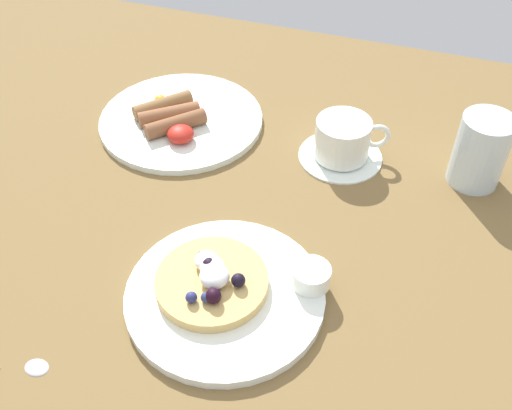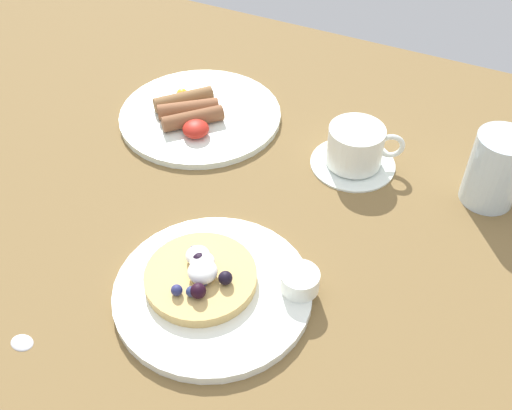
% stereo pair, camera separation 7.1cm
% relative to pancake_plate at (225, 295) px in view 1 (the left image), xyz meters
% --- Properties ---
extents(ground_plane, '(1.66, 1.14, 0.03)m').
position_rel_pancake_plate_xyz_m(ground_plane, '(-0.05, 0.12, -0.02)').
color(ground_plane, brown).
extents(pancake_plate, '(0.25, 0.25, 0.01)m').
position_rel_pancake_plate_xyz_m(pancake_plate, '(0.00, 0.00, 0.00)').
color(pancake_plate, white).
rests_on(pancake_plate, ground_plane).
extents(pancake_with_berries, '(0.14, 0.14, 0.04)m').
position_rel_pancake_plate_xyz_m(pancake_with_berries, '(-0.02, 0.00, 0.02)').
color(pancake_with_berries, tan).
rests_on(pancake_with_berries, pancake_plate).
extents(syrup_ramekin, '(0.05, 0.05, 0.03)m').
position_rel_pancake_plate_xyz_m(syrup_ramekin, '(0.10, 0.05, 0.02)').
color(syrup_ramekin, white).
rests_on(syrup_ramekin, pancake_plate).
extents(breakfast_plate, '(0.27, 0.27, 0.01)m').
position_rel_pancake_plate_xyz_m(breakfast_plate, '(-0.20, 0.32, -0.00)').
color(breakfast_plate, white).
rests_on(breakfast_plate, ground_plane).
extents(fried_breakfast, '(0.14, 0.14, 0.03)m').
position_rel_pancake_plate_xyz_m(fried_breakfast, '(-0.21, 0.30, 0.02)').
color(fried_breakfast, brown).
rests_on(fried_breakfast, breakfast_plate).
extents(coffee_saucer, '(0.13, 0.13, 0.01)m').
position_rel_pancake_plate_xyz_m(coffee_saucer, '(0.07, 0.31, -0.00)').
color(coffee_saucer, white).
rests_on(coffee_saucer, ground_plane).
extents(coffee_cup, '(0.11, 0.08, 0.06)m').
position_rel_pancake_plate_xyz_m(coffee_cup, '(0.07, 0.31, 0.03)').
color(coffee_cup, white).
rests_on(coffee_cup, coffee_saucer).
extents(teaspoon, '(0.13, 0.06, 0.01)m').
position_rel_pancake_plate_xyz_m(teaspoon, '(-0.19, -0.17, -0.00)').
color(teaspoon, silver).
rests_on(teaspoon, ground_plane).
extents(water_glass, '(0.08, 0.08, 0.11)m').
position_rel_pancake_plate_xyz_m(water_glass, '(0.27, 0.33, 0.05)').
color(water_glass, silver).
rests_on(water_glass, ground_plane).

